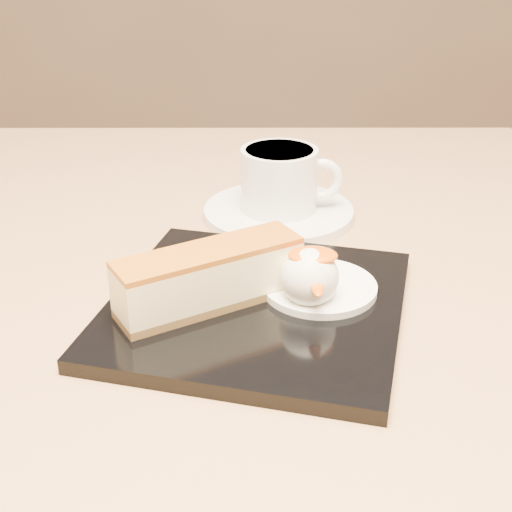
{
  "coord_description": "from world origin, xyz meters",
  "views": [
    {
      "loc": [
        0.04,
        -0.57,
        1.01
      ],
      "look_at": [
        0.04,
        -0.08,
        0.76
      ],
      "focal_mm": 50.0,
      "sensor_mm": 36.0,
      "label": 1
    }
  ],
  "objects_px": {
    "ice_cream_scoop": "(309,277)",
    "table": "(213,396)",
    "cheesecake": "(209,277)",
    "dessert_plate": "(256,307)",
    "saucer": "(278,213)",
    "coffee_cup": "(281,178)"
  },
  "relations": [
    {
      "from": "dessert_plate",
      "to": "ice_cream_scoop",
      "type": "height_order",
      "value": "ice_cream_scoop"
    },
    {
      "from": "dessert_plate",
      "to": "table",
      "type": "bearing_deg",
      "value": 113.88
    },
    {
      "from": "ice_cream_scoop",
      "to": "saucer",
      "type": "xyz_separation_m",
      "value": [
        -0.02,
        0.19,
        -0.03
      ]
    },
    {
      "from": "cheesecake",
      "to": "dessert_plate",
      "type": "bearing_deg",
      "value": -21.95
    },
    {
      "from": "ice_cream_scoop",
      "to": "coffee_cup",
      "type": "distance_m",
      "value": 0.19
    },
    {
      "from": "cheesecake",
      "to": "ice_cream_scoop",
      "type": "distance_m",
      "value": 0.08
    },
    {
      "from": "dessert_plate",
      "to": "cheesecake",
      "type": "relative_size",
      "value": 1.54
    },
    {
      "from": "dessert_plate",
      "to": "ice_cream_scoop",
      "type": "bearing_deg",
      "value": -7.13
    },
    {
      "from": "table",
      "to": "coffee_cup",
      "type": "relative_size",
      "value": 7.91
    },
    {
      "from": "dessert_plate",
      "to": "cheesecake",
      "type": "xyz_separation_m",
      "value": [
        -0.04,
        -0.01,
        0.03
      ]
    },
    {
      "from": "cheesecake",
      "to": "saucer",
      "type": "xyz_separation_m",
      "value": [
        0.06,
        0.19,
        -0.03
      ]
    },
    {
      "from": "ice_cream_scoop",
      "to": "saucer",
      "type": "distance_m",
      "value": 0.19
    },
    {
      "from": "dessert_plate",
      "to": "cheesecake",
      "type": "distance_m",
      "value": 0.05
    },
    {
      "from": "ice_cream_scoop",
      "to": "table",
      "type": "bearing_deg",
      "value": 129.19
    },
    {
      "from": "ice_cream_scoop",
      "to": "coffee_cup",
      "type": "height_order",
      "value": "coffee_cup"
    },
    {
      "from": "table",
      "to": "dessert_plate",
      "type": "xyz_separation_m",
      "value": [
        0.04,
        -0.1,
        0.16
      ]
    },
    {
      "from": "dessert_plate",
      "to": "ice_cream_scoop",
      "type": "xyz_separation_m",
      "value": [
        0.04,
        -0.01,
        0.03
      ]
    },
    {
      "from": "dessert_plate",
      "to": "saucer",
      "type": "relative_size",
      "value": 1.47
    },
    {
      "from": "table",
      "to": "saucer",
      "type": "relative_size",
      "value": 5.33
    },
    {
      "from": "cheesecake",
      "to": "ice_cream_scoop",
      "type": "xyz_separation_m",
      "value": [
        0.08,
        0.0,
        -0.0
      ]
    },
    {
      "from": "table",
      "to": "ice_cream_scoop",
      "type": "height_order",
      "value": "ice_cream_scoop"
    },
    {
      "from": "ice_cream_scoop",
      "to": "saucer",
      "type": "bearing_deg",
      "value": 95.1
    }
  ]
}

